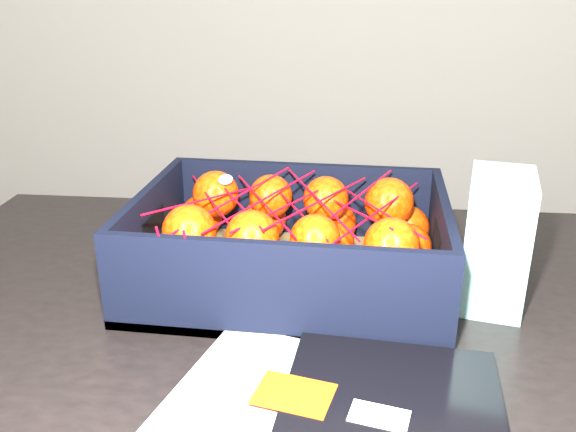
# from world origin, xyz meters

# --- Properties ---
(table) EXTENTS (1.23, 0.85, 0.75)m
(table) POSITION_xyz_m (0.11, 0.12, 0.65)
(table) COLOR black
(table) RESTS_ON ground
(magazine_stack) EXTENTS (0.36, 0.34, 0.02)m
(magazine_stack) POSITION_xyz_m (0.12, -0.08, 0.76)
(magazine_stack) COLOR #BABAB6
(magazine_stack) RESTS_ON table
(produce_crate) EXTENTS (0.41, 0.31, 0.13)m
(produce_crate) POSITION_xyz_m (0.06, 0.22, 0.79)
(produce_crate) COLOR olive
(produce_crate) RESTS_ON table
(clementine_heap) EXTENTS (0.39, 0.29, 0.12)m
(clementine_heap) POSITION_xyz_m (0.06, 0.22, 0.81)
(clementine_heap) COLOR #FF3805
(clementine_heap) RESTS_ON produce_crate
(mesh_net) EXTENTS (0.34, 0.27, 0.09)m
(mesh_net) POSITION_xyz_m (0.05, 0.21, 0.86)
(mesh_net) COLOR red
(mesh_net) RESTS_ON clementine_heap
(retail_carton) EXTENTS (0.09, 0.13, 0.17)m
(retail_carton) POSITION_xyz_m (0.32, 0.20, 0.84)
(retail_carton) COLOR silver
(retail_carton) RESTS_ON table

